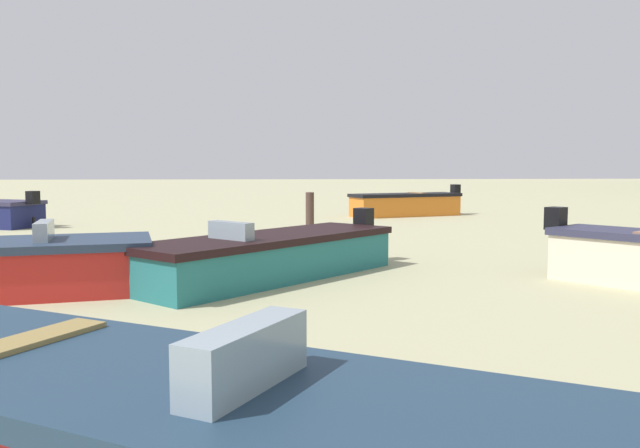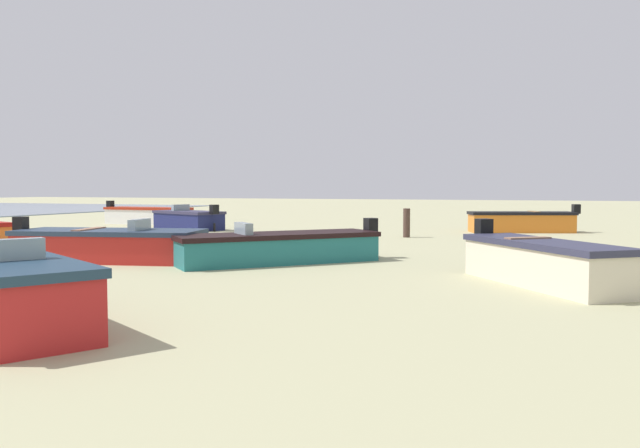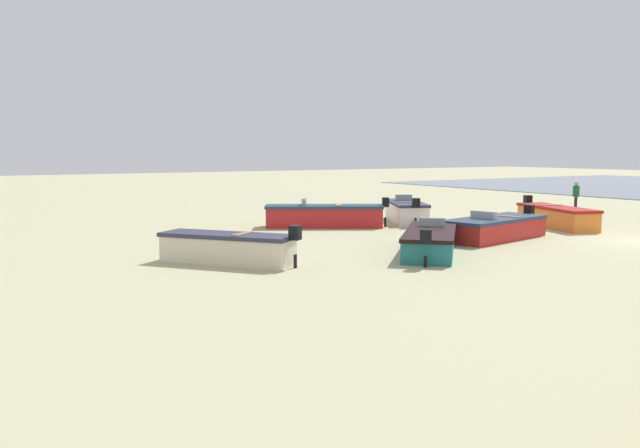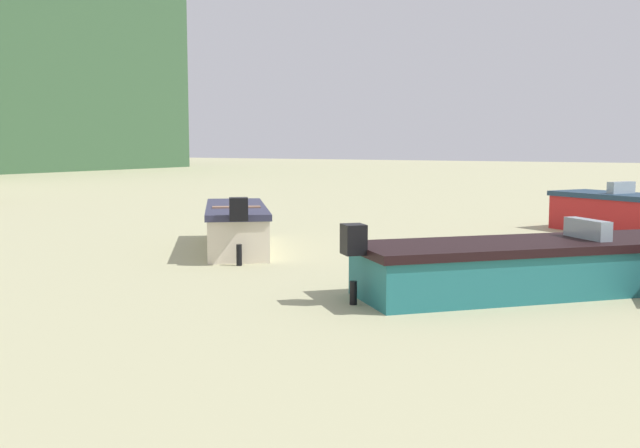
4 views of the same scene
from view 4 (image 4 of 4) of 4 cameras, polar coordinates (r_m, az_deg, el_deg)
The scene contains 2 objects.
boat_cream_0 at distance 15.07m, azimuth -6.48°, elevation -0.21°, with size 3.92×3.39×1.19m.
boat_teal_1 at distance 10.96m, azimuth 16.03°, elevation -3.14°, with size 4.77×4.67×1.07m.
Camera 4 is at (-8.43, 5.82, 2.12)m, focal length 41.55 mm.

